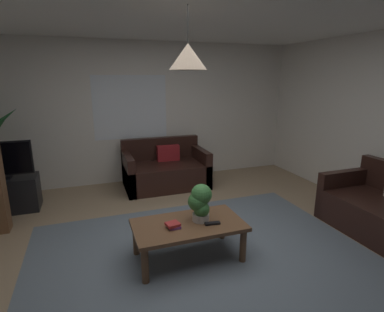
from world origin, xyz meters
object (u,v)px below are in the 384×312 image
(remote_on_table_0, at_px, (212,223))
(pendant_lamp, at_px, (188,57))
(couch_under_window, at_px, (165,171))
(book_on_table_0, at_px, (174,227))
(book_on_table_1, at_px, (173,224))
(coffee_table, at_px, (188,228))
(tv_stand, at_px, (5,195))
(potted_plant_on_table, at_px, (200,202))

(remote_on_table_0, distance_m, pendant_lamp, 1.67)
(couch_under_window, bearing_deg, book_on_table_0, -102.37)
(book_on_table_1, relative_size, remote_on_table_0, 0.82)
(book_on_table_0, height_order, book_on_table_1, book_on_table_1)
(book_on_table_1, height_order, remote_on_table_0, book_on_table_1)
(couch_under_window, bearing_deg, book_on_table_1, -102.79)
(coffee_table, xyz_separation_m, pendant_lamp, (-0.00, 0.00, 1.72))
(tv_stand, bearing_deg, book_on_table_1, -46.69)
(pendant_lamp, bearing_deg, couch_under_window, 81.42)
(book_on_table_0, bearing_deg, potted_plant_on_table, 12.62)
(couch_under_window, bearing_deg, potted_plant_on_table, -95.19)
(remote_on_table_0, relative_size, tv_stand, 0.18)
(coffee_table, xyz_separation_m, book_on_table_0, (-0.17, -0.05, 0.07))
(remote_on_table_0, xyz_separation_m, pendant_lamp, (-0.23, 0.11, 1.65))
(book_on_table_1, distance_m, pendant_lamp, 1.64)
(potted_plant_on_table, distance_m, tv_stand, 3.02)
(couch_under_window, bearing_deg, remote_on_table_0, -92.72)
(book_on_table_1, bearing_deg, couch_under_window, 77.21)
(coffee_table, distance_m, book_on_table_0, 0.19)
(potted_plant_on_table, bearing_deg, remote_on_table_0, -54.65)
(book_on_table_1, bearing_deg, tv_stand, 133.31)
(couch_under_window, height_order, pendant_lamp, pendant_lamp)
(couch_under_window, distance_m, book_on_table_1, 2.37)
(book_on_table_1, bearing_deg, book_on_table_0, -18.87)
(potted_plant_on_table, bearing_deg, coffee_table, -172.67)
(pendant_lamp, bearing_deg, book_on_table_1, -166.21)
(book_on_table_0, xyz_separation_m, potted_plant_on_table, (0.30, 0.07, 0.20))
(book_on_table_1, distance_m, remote_on_table_0, 0.42)
(book_on_table_1, xyz_separation_m, tv_stand, (-1.93, 2.05, -0.20))
(remote_on_table_0, xyz_separation_m, potted_plant_on_table, (-0.09, 0.13, 0.20))
(book_on_table_0, bearing_deg, tv_stand, 133.47)
(book_on_table_1, height_order, pendant_lamp, pendant_lamp)
(tv_stand, bearing_deg, coffee_table, -43.48)
(coffee_table, xyz_separation_m, potted_plant_on_table, (0.14, 0.02, 0.28))
(book_on_table_0, relative_size, book_on_table_1, 0.88)
(remote_on_table_0, bearing_deg, coffee_table, -108.73)
(tv_stand, relative_size, pendant_lamp, 1.62)
(tv_stand, height_order, pendant_lamp, pendant_lamp)
(coffee_table, distance_m, remote_on_table_0, 0.26)
(coffee_table, height_order, potted_plant_on_table, potted_plant_on_table)
(coffee_table, relative_size, book_on_table_0, 10.00)
(couch_under_window, distance_m, book_on_table_0, 2.37)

